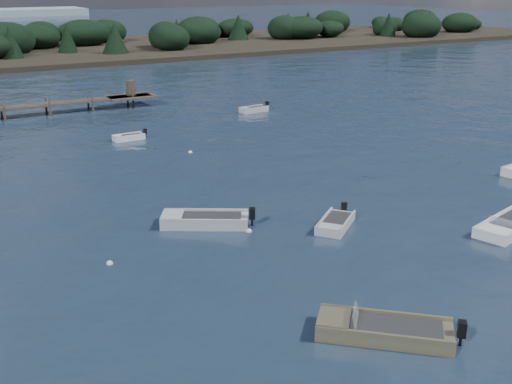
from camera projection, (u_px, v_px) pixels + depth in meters
ground at (65, 93)px, 75.78m from camera, size 400.00×400.00×0.00m
tender_far_white at (129, 138)px, 53.67m from camera, size 2.90×1.10×0.99m
dinghy_mid_grey at (205, 222)px, 35.17m from camera, size 4.95×3.98×1.29m
tender_far_grey_b at (254, 110)px, 64.84m from camera, size 3.34×1.45×1.13m
dinghy_extra_a at (335, 225)px, 34.91m from camera, size 3.46×3.14×1.03m
dinghy_mid_white_a at (509, 227)px, 34.50m from camera, size 5.36×3.04×1.23m
dinghy_near_olive at (384, 333)px, 24.22m from camera, size 4.97×4.81×1.33m
buoy_b at (479, 238)px, 33.52m from camera, size 0.32×0.32×0.32m
buoy_c at (110, 264)px, 30.46m from camera, size 0.32×0.32×0.32m
buoy_e at (190, 153)px, 49.81m from camera, size 0.32×0.32×0.32m
buoy_extra_a at (249, 232)px, 34.32m from camera, size 0.32×0.32×0.32m
far_headland at (143, 39)px, 119.86m from camera, size 190.00×40.00×5.80m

